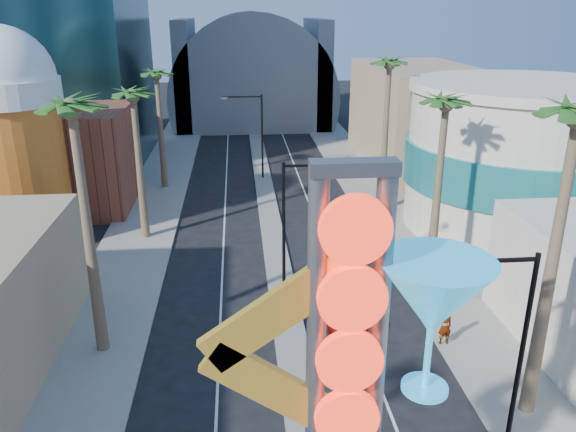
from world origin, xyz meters
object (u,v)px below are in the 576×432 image
object	(u,v)px
pedestrian_b	(454,265)
pedestrian_a	(445,327)
neon_sign	(380,380)
red_pickup	(347,307)

from	to	relation	value
pedestrian_b	pedestrian_a	bearing A→B (deg)	62.81
neon_sign	pedestrian_b	size ratio (longest dim) A/B	7.16
red_pickup	pedestrian_a	bearing A→B (deg)	-33.11
red_pickup	pedestrian_b	xyz separation A→B (m)	(7.15, 3.77, 0.33)
neon_sign	red_pickup	distance (m)	16.41
neon_sign	red_pickup	size ratio (longest dim) A/B	2.52
pedestrian_a	pedestrian_b	bearing A→B (deg)	-117.98
neon_sign	red_pickup	xyz separation A→B (m)	(2.30, 14.85, -6.61)
red_pickup	pedestrian_a	world-z (taller)	pedestrian_a
pedestrian_b	neon_sign	bearing A→B (deg)	59.79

